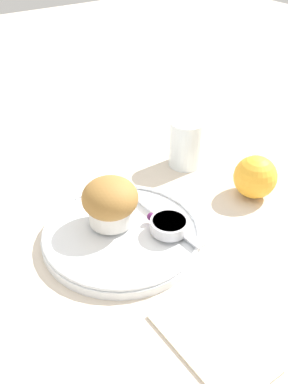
{
  "coord_description": "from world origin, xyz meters",
  "views": [
    {
      "loc": [
        0.43,
        -0.26,
        0.44
      ],
      "look_at": [
        -0.02,
        0.05,
        0.06
      ],
      "focal_mm": 40.0,
      "sensor_mm": 36.0,
      "label": 1
    }
  ],
  "objects_px": {
    "juice_glass": "(186,144)",
    "muffin": "(110,202)",
    "butter_knife": "(162,216)",
    "orange_fruit": "(255,177)"
  },
  "relations": [
    {
      "from": "juice_glass",
      "to": "muffin",
      "type": "bearing_deg",
      "value": -68.13
    },
    {
      "from": "butter_knife",
      "to": "juice_glass",
      "type": "height_order",
      "value": "juice_glass"
    },
    {
      "from": "muffin",
      "to": "butter_knife",
      "type": "xyz_separation_m",
      "value": [
        0.04,
        0.07,
        -0.04
      ]
    },
    {
      "from": "butter_knife",
      "to": "orange_fruit",
      "type": "height_order",
      "value": "orange_fruit"
    },
    {
      "from": "butter_knife",
      "to": "orange_fruit",
      "type": "xyz_separation_m",
      "value": [
        0.02,
        0.18,
        0.02
      ]
    },
    {
      "from": "butter_knife",
      "to": "orange_fruit",
      "type": "distance_m",
      "value": 0.18
    },
    {
      "from": "orange_fruit",
      "to": "juice_glass",
      "type": "distance_m",
      "value": 0.15
    },
    {
      "from": "butter_knife",
      "to": "orange_fruit",
      "type": "relative_size",
      "value": 2.42
    },
    {
      "from": "muffin",
      "to": "juice_glass",
      "type": "xyz_separation_m",
      "value": [
        -0.09,
        0.22,
        -0.01
      ]
    },
    {
      "from": "orange_fruit",
      "to": "muffin",
      "type": "bearing_deg",
      "value": -102.95
    }
  ]
}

